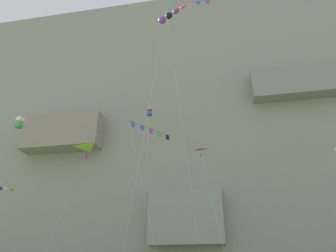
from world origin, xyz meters
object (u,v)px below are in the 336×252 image
at_px(kite_windsock_high_left, 168,16).
at_px(kite_box_low_left, 149,112).
at_px(kite_banner_near_cliff, 189,16).
at_px(kite_delta_low_center, 201,158).
at_px(kite_delta_far_left, 89,159).
at_px(kite_box_high_center, 19,123).
at_px(kite_banner_upper_right, 151,139).

distance_m(kite_windsock_high_left, kite_box_low_left, 13.98).
height_order(kite_banner_near_cliff, kite_delta_low_center, kite_banner_near_cliff).
relative_size(kite_banner_near_cliff, kite_delta_far_left, 2.26).
bearing_deg(kite_box_low_left, kite_box_high_center, -173.74).
distance_m(kite_delta_low_center, kite_box_high_center, 31.69).
xyz_separation_m(kite_delta_low_center, kite_delta_far_left, (-11.15, 0.71, 0.90)).
bearing_deg(kite_banner_upper_right, kite_windsock_high_left, 66.77).
distance_m(kite_banner_upper_right, kite_banner_near_cliff, 16.58).
bearing_deg(kite_box_low_left, kite_banner_near_cliff, -58.87).
bearing_deg(kite_banner_upper_right, kite_delta_low_center, 14.16).
bearing_deg(kite_banner_near_cliff, kite_box_high_center, 159.35).
bearing_deg(kite_delta_low_center, kite_delta_far_left, 176.33).
relative_size(kite_banner_upper_right, kite_delta_far_left, 1.10).
xyz_separation_m(kite_banner_near_cliff, kite_delta_far_left, (-10.57, 0.58, -16.92)).
relative_size(kite_windsock_high_left, kite_delta_far_left, 2.27).
bearing_deg(kite_windsock_high_left, kite_delta_low_center, -25.46).
bearing_deg(kite_delta_far_left, kite_windsock_high_left, 5.98).
bearing_deg(kite_banner_upper_right, kite_box_high_center, 153.83).
xyz_separation_m(kite_windsock_high_left, kite_delta_far_left, (-7.91, -0.83, -18.93)).
height_order(kite_banner_near_cliff, kite_delta_far_left, kite_banner_near_cliff).
xyz_separation_m(kite_windsock_high_left, kite_box_high_center, (-24.44, 8.80, -8.39)).
relative_size(kite_delta_far_left, kite_box_low_left, 0.55).
height_order(kite_delta_low_center, kite_box_low_left, kite_box_low_left).
bearing_deg(kite_banner_upper_right, kite_box_low_left, 105.09).
relative_size(kite_banner_upper_right, kite_windsock_high_left, 0.49).
xyz_separation_m(kite_banner_upper_right, kite_windsock_high_left, (1.14, 2.65, 18.11)).
bearing_deg(kite_box_high_center, kite_delta_far_left, -30.22).
bearing_deg(kite_box_high_center, kite_windsock_high_left, -19.81).
bearing_deg(kite_delta_far_left, kite_delta_low_center, -3.67).
xyz_separation_m(kite_banner_near_cliff, kite_box_high_center, (-27.10, 10.21, -6.38)).
height_order(kite_windsock_high_left, kite_box_high_center, kite_windsock_high_left).
xyz_separation_m(kite_windsock_high_left, kite_delta_low_center, (3.24, -1.54, -19.83)).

